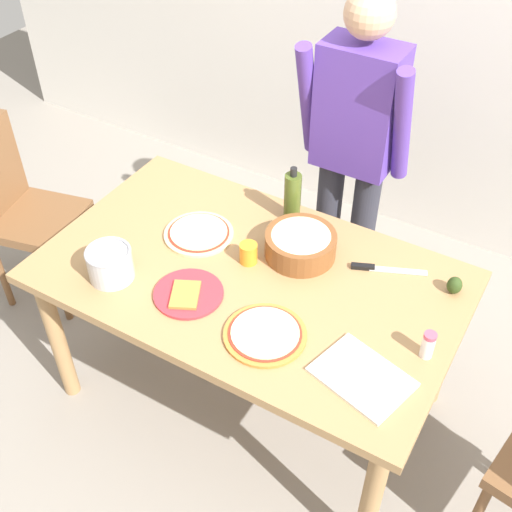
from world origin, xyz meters
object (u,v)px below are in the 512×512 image
at_px(chair_wooden_left, 22,206).
at_px(olive_oil_bottle, 292,197).
at_px(dining_table, 250,290).
at_px(popcorn_bowl, 301,243).
at_px(chef_knife, 379,269).
at_px(avocado, 455,285).
at_px(steel_pot, 110,264).
at_px(plate_with_slice, 188,294).
at_px(pizza_cooked_on_tray, 265,334).
at_px(pizza_raw_on_board, 199,233).
at_px(cutting_board_white, 362,377).
at_px(person_cook, 354,147).
at_px(salt_shaker, 428,345).
at_px(cup_orange, 248,253).

xyz_separation_m(chair_wooden_left, olive_oil_bottle, (1.30, 0.33, 0.33)).
height_order(dining_table, popcorn_bowl, popcorn_bowl).
distance_m(chef_knife, avocado, 0.28).
height_order(steel_pot, chef_knife, steel_pot).
bearing_deg(plate_with_slice, pizza_cooked_on_tray, -4.46).
bearing_deg(pizza_raw_on_board, pizza_cooked_on_tray, -33.52).
bearing_deg(olive_oil_bottle, avocado, -6.35).
xyz_separation_m(pizza_raw_on_board, cutting_board_white, (0.86, -0.33, -0.00)).
xyz_separation_m(chair_wooden_left, steel_pot, (0.88, -0.32, 0.29)).
xyz_separation_m(dining_table, chair_wooden_left, (-1.32, 0.04, -0.13)).
distance_m(pizza_cooked_on_tray, plate_with_slice, 0.34).
distance_m(chair_wooden_left, pizza_raw_on_board, 1.05).
bearing_deg(plate_with_slice, pizza_raw_on_board, 117.67).
relative_size(person_cook, cutting_board_white, 5.40).
bearing_deg(salt_shaker, chair_wooden_left, 177.55).
distance_m(steel_pot, avocado, 1.28).
bearing_deg(steel_pot, cup_orange, 39.83).
xyz_separation_m(dining_table, plate_with_slice, (-0.13, -0.22, 0.10)).
distance_m(pizza_cooked_on_tray, cutting_board_white, 0.36).
bearing_deg(pizza_raw_on_board, popcorn_bowl, 14.07).
relative_size(pizza_raw_on_board, cutting_board_white, 0.95).
relative_size(popcorn_bowl, cup_orange, 3.29).
bearing_deg(salt_shaker, dining_table, 176.46).
height_order(steel_pot, salt_shaker, steel_pot).
bearing_deg(olive_oil_bottle, pizza_cooked_on_tray, -69.86).
distance_m(dining_table, salt_shaker, 0.73).
distance_m(salt_shaker, cutting_board_white, 0.25).
bearing_deg(pizza_raw_on_board, plate_with_slice, -62.33).
relative_size(person_cook, pizza_cooked_on_tray, 5.56).
bearing_deg(chef_knife, plate_with_slice, -138.79).
bearing_deg(person_cook, chef_knife, -54.83).
relative_size(dining_table, steel_pot, 9.22).
xyz_separation_m(salt_shaker, cutting_board_white, (-0.15, -0.20, -0.05)).
relative_size(plate_with_slice, cup_orange, 3.06).
relative_size(pizza_raw_on_board, salt_shaker, 2.69).
height_order(plate_with_slice, salt_shaker, salt_shaker).
height_order(cup_orange, salt_shaker, salt_shaker).
height_order(cup_orange, chef_knife, cup_orange).
bearing_deg(plate_with_slice, cutting_board_white, -1.96).
relative_size(olive_oil_bottle, cup_orange, 3.01).
bearing_deg(chef_knife, pizza_cooked_on_tray, -112.50).
height_order(salt_shaker, chef_knife, salt_shaker).
distance_m(dining_table, pizza_cooked_on_tray, 0.34).
relative_size(pizza_cooked_on_tray, steel_pot, 1.68).
bearing_deg(pizza_raw_on_board, steel_pot, -111.44).
distance_m(olive_oil_bottle, steel_pot, 0.78).
bearing_deg(olive_oil_bottle, plate_with_slice, -101.05).
xyz_separation_m(pizza_raw_on_board, salt_shaker, (1.01, -0.13, 0.04)).
bearing_deg(pizza_cooked_on_tray, salt_shaker, 21.38).
relative_size(dining_table, pizza_cooked_on_tray, 5.49).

